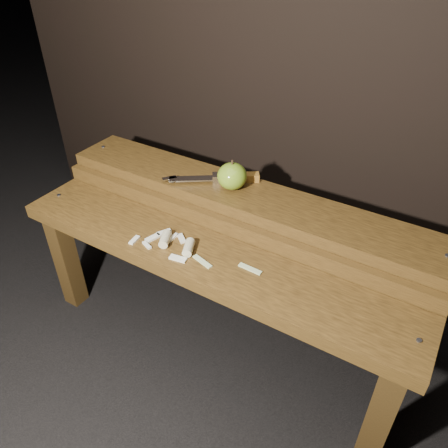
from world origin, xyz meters
The scene contains 6 objects.
ground centered at (0.00, 0.00, 0.00)m, with size 60.00×60.00×0.00m, color black.
bench_front_tier centered at (0.00, -0.06, 0.35)m, with size 1.20×0.20×0.42m.
bench_rear_tier centered at (0.00, 0.17, 0.41)m, with size 1.20×0.21×0.50m.
apple centered at (-0.04, 0.17, 0.54)m, with size 0.09×0.09×0.09m.
knife centered at (-0.07, 0.19, 0.51)m, with size 0.26×0.18×0.03m.
apple_scraps centered at (-0.08, -0.06, 0.43)m, with size 0.37×0.11×0.03m.
Camera 1 is at (0.52, -0.79, 1.18)m, focal length 35.00 mm.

